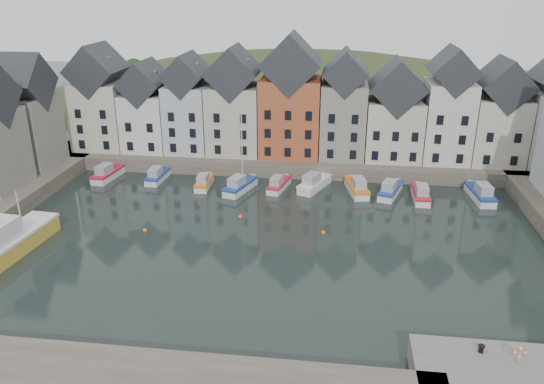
% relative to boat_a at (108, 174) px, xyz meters
% --- Properties ---
extents(ground, '(260.00, 260.00, 0.00)m').
position_rel_boat_a_xyz_m(ground, '(25.20, -18.98, -0.76)').
color(ground, black).
rests_on(ground, ground).
extents(far_quay, '(90.00, 16.00, 2.00)m').
position_rel_boat_a_xyz_m(far_quay, '(25.20, 11.02, 0.24)').
color(far_quay, '#51473E').
rests_on(far_quay, ground).
extents(near_wall, '(50.00, 6.00, 2.00)m').
position_rel_boat_a_xyz_m(near_wall, '(15.20, -40.98, 0.24)').
color(near_wall, '#51473E').
rests_on(near_wall, ground).
extents(hillside, '(153.60, 70.40, 64.00)m').
position_rel_boat_a_xyz_m(hillside, '(25.22, 37.02, -18.72)').
color(hillside, '#28341A').
rests_on(hillside, ground).
extents(far_terrace, '(72.37, 8.16, 17.78)m').
position_rel_boat_a_xyz_m(far_terrace, '(28.41, 9.02, 8.12)').
color(far_terrace, beige).
rests_on(far_terrace, far_quay).
extents(left_terrace, '(7.65, 17.00, 15.69)m').
position_rel_boat_a_xyz_m(left_terrace, '(-10.80, -5.48, 8.12)').
color(left_terrace, gray).
rests_on(left_terrace, left_quay).
extents(mooring_buoys, '(20.50, 5.50, 0.50)m').
position_rel_boat_a_xyz_m(mooring_buoys, '(21.20, -13.65, -0.61)').
color(mooring_buoys, orange).
rests_on(mooring_buoys, ground).
extents(boat_a, '(2.87, 6.83, 2.54)m').
position_rel_boat_a_xyz_m(boat_a, '(0.00, 0.00, 0.00)').
color(boat_a, silver).
rests_on(boat_a, ground).
extents(boat_b, '(2.16, 6.08, 2.30)m').
position_rel_boat_a_xyz_m(boat_b, '(7.29, 0.19, -0.07)').
color(boat_b, silver).
rests_on(boat_b, ground).
extents(boat_c, '(1.96, 5.73, 2.18)m').
position_rel_boat_a_xyz_m(boat_c, '(14.41, -1.44, -0.11)').
color(boat_c, silver).
rests_on(boat_c, ground).
extents(boat_d, '(4.01, 6.98, 12.74)m').
position_rel_boat_a_xyz_m(boat_d, '(19.58, -2.44, 0.07)').
color(boat_d, silver).
rests_on(boat_d, ground).
extents(boat_e, '(3.00, 6.03, 2.22)m').
position_rel_boat_a_xyz_m(boat_e, '(24.65, -1.06, -0.10)').
color(boat_e, silver).
rests_on(boat_e, ground).
extents(boat_f, '(4.62, 7.08, 2.61)m').
position_rel_boat_a_xyz_m(boat_f, '(29.41, -0.35, 0.02)').
color(boat_f, silver).
rests_on(boat_f, ground).
extents(boat_g, '(3.42, 6.99, 2.57)m').
position_rel_boat_a_xyz_m(boat_g, '(35.18, -1.04, 0.01)').
color(boat_g, silver).
rests_on(boat_g, ground).
extents(boat_h, '(3.91, 6.75, 2.48)m').
position_rel_boat_a_xyz_m(boat_h, '(39.48, -1.45, -0.02)').
color(boat_h, silver).
rests_on(boat_h, ground).
extents(boat_i, '(2.04, 6.29, 2.40)m').
position_rel_boat_a_xyz_m(boat_i, '(43.29, -2.35, -0.04)').
color(boat_i, silver).
rests_on(boat_i, ground).
extents(boat_j, '(2.80, 7.02, 2.62)m').
position_rel_boat_a_xyz_m(boat_j, '(50.95, -1.44, 0.02)').
color(boat_j, silver).
rests_on(boat_j, ground).
extents(large_vessel, '(4.43, 12.50, 6.38)m').
position_rel_boat_a_xyz_m(large_vessel, '(-0.80, -23.01, 0.74)').
color(large_vessel, gold).
rests_on(large_vessel, ground).
extents(mooring_bollard, '(0.48, 0.48, 0.56)m').
position_rel_boat_a_xyz_m(mooring_bollard, '(42.97, -35.48, 1.55)').
color(mooring_bollard, black).
rests_on(mooring_bollard, near_quay).
extents(life_ring_post, '(0.80, 0.17, 1.30)m').
position_rel_boat_a_xyz_m(life_ring_post, '(45.24, -36.30, 2.10)').
color(life_ring_post, gray).
rests_on(life_ring_post, near_quay).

